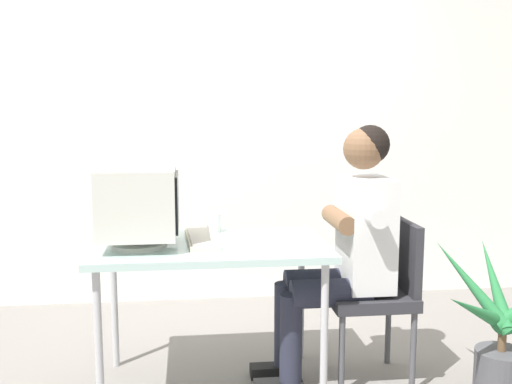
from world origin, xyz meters
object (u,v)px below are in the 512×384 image
crt_monitor (139,203)px  keyboard (202,239)px  office_chair (379,287)px  person_seated (346,245)px  desk (211,255)px  desk_mug (214,223)px  potted_plant (502,331)px

crt_monitor → keyboard: bearing=13.8°
office_chair → keyboard: bearing=175.4°
keyboard → person_seated: bearing=-5.7°
desk → person_seated: person_seated is taller
keyboard → person_seated: person_seated is taller
keyboard → desk_mug: size_ratio=4.25×
crt_monitor → desk_mug: bearing=38.8°
office_chair → potted_plant: office_chair is taller
potted_plant → desk_mug: bearing=158.8°
potted_plant → person_seated: bearing=161.9°
crt_monitor → potted_plant: (1.73, -0.23, -0.62)m
keyboard → desk_mug: 0.24m
office_chair → desk_mug: 0.92m
person_seated → crt_monitor: bearing=-179.9°
crt_monitor → desk_mug: crt_monitor is taller
crt_monitor → keyboard: size_ratio=0.89×
crt_monitor → person_seated: size_ratio=0.30×
potted_plant → desk_mug: desk_mug is taller
desk → crt_monitor: (-0.34, -0.03, 0.27)m
crt_monitor → potted_plant: 1.85m
potted_plant → desk_mug: size_ratio=8.43×
keyboard → office_chair: office_chair is taller
desk → keyboard: 0.10m
desk → office_chair: size_ratio=1.37×
person_seated → desk_mug: 0.71m
keyboard → office_chair: 0.93m
office_chair → person_seated: person_seated is taller
keyboard → office_chair: (0.89, -0.07, -0.26)m
keyboard → potted_plant: size_ratio=0.50×
keyboard → potted_plant: (1.43, -0.31, -0.43)m
desk → potted_plant: size_ratio=1.31×
potted_plant → office_chair: bearing=156.5°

